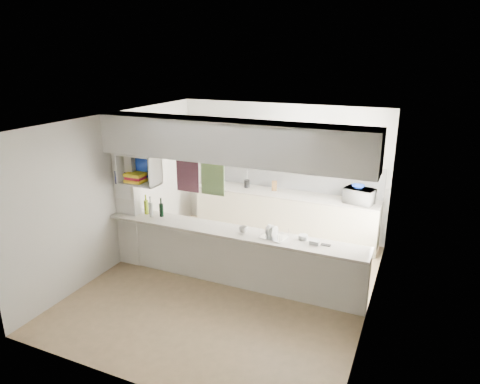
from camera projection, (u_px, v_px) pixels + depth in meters
The scene contains 16 objects.
floor at pixel (231, 283), 6.82m from camera, with size 4.80×4.80×0.00m, color #927954.
ceiling at pixel (229, 120), 6.02m from camera, with size 4.80×4.80×0.00m, color white.
wall_back at pixel (281, 169), 8.51m from camera, with size 4.20×4.20×0.00m, color silver.
wall_left at pixel (118, 190), 7.22m from camera, with size 4.80×4.80×0.00m, color silver.
wall_right at pixel (375, 229), 5.61m from camera, with size 4.80×4.80×0.00m, color silver.
servery_partition at pixel (219, 183), 6.37m from camera, with size 4.20×0.50×2.60m.
cubby_shelf at pixel (140, 171), 6.84m from camera, with size 0.65×0.35×0.50m.
kitchen_run at pixel (284, 197), 8.36m from camera, with size 3.60×0.63×2.24m.
microwave at pixel (360, 196), 7.67m from camera, with size 0.51×0.34×0.28m, color white.
bowl at pixel (358, 187), 7.64m from camera, with size 0.22×0.22×0.05m, color navy.
dish_rack at pixel (274, 233), 6.24m from camera, with size 0.41×0.34×0.20m.
cup at pixel (243, 229), 6.40m from camera, with size 0.13×0.13×0.10m, color white.
wine_bottles at pixel (149, 208), 7.11m from camera, with size 0.52×0.15×0.35m.
plastic_tubs at pixel (308, 239), 6.14m from camera, with size 0.49×0.22×0.07m.
utensil_jar at pixel (247, 184), 8.63m from camera, with size 0.11×0.11×0.15m, color black.
knife_block at pixel (274, 186), 8.43m from camera, with size 0.10×0.08×0.19m, color brown.
Camera 1 is at (2.56, -5.47, 3.48)m, focal length 32.00 mm.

